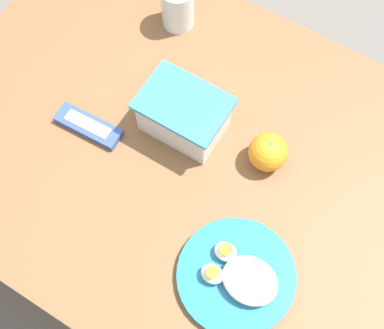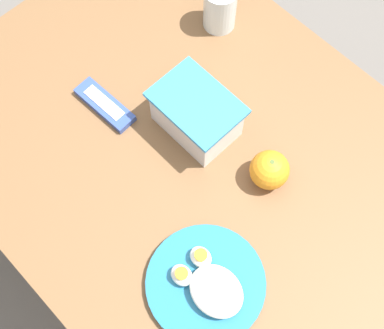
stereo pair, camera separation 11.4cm
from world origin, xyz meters
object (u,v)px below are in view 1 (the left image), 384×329
object	(u,v)px
candy_bar	(88,126)
drinking_glass	(178,6)
orange_fruit	(268,152)
rice_plate	(239,276)
food_container	(184,116)

from	to	relation	value
candy_bar	drinking_glass	world-z (taller)	drinking_glass
candy_bar	orange_fruit	bearing A→B (deg)	20.06
orange_fruit	rice_plate	xyz separation A→B (m)	(0.08, -0.26, -0.02)
drinking_glass	food_container	bearing A→B (deg)	-55.18
orange_fruit	food_container	bearing A→B (deg)	-173.56
food_container	candy_bar	size ratio (longest dim) A/B	1.19
drinking_glass	rice_plate	bearing A→B (deg)	-47.26
food_container	candy_bar	xyz separation A→B (m)	(-0.18, -0.12, -0.04)
drinking_glass	orange_fruit	bearing A→B (deg)	-30.93
orange_fruit	rice_plate	distance (m)	0.27
food_container	orange_fruit	bearing A→B (deg)	6.44
orange_fruit	drinking_glass	world-z (taller)	drinking_glass
food_container	drinking_glass	world-z (taller)	drinking_glass
food_container	drinking_glass	xyz separation A→B (m)	(-0.17, 0.24, 0.01)
rice_plate	orange_fruit	bearing A→B (deg)	106.40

